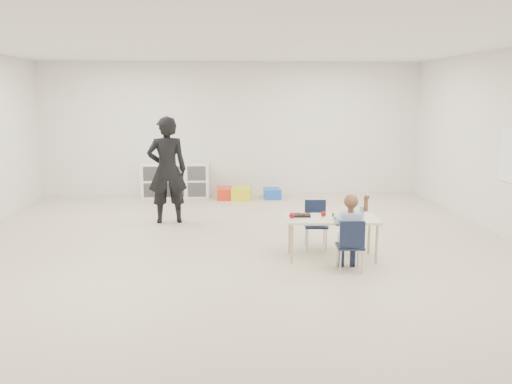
{
  "coord_description": "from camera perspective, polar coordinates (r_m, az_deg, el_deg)",
  "views": [
    {
      "loc": [
        -0.23,
        -6.99,
        2.12
      ],
      "look_at": [
        0.22,
        0.03,
        0.85
      ],
      "focal_mm": 38.0,
      "sensor_mm": 36.0,
      "label": 1
    }
  ],
  "objects": [
    {
      "name": "rules_poster",
      "position": [
        8.73,
        25.27,
        3.53
      ],
      "size": [
        0.02,
        0.6,
        0.8
      ],
      "primitive_type": "cube",
      "color": "white",
      "rests_on": "room"
    },
    {
      "name": "chair_far",
      "position": [
        7.61,
        6.34,
        -3.44
      ],
      "size": [
        0.34,
        0.32,
        0.66
      ],
      "primitive_type": null,
      "rotation": [
        0.0,
        0.0,
        -0.07
      ],
      "color": "black",
      "rests_on": "ground"
    },
    {
      "name": "table",
      "position": [
        7.15,
        7.97,
        -4.8
      ],
      "size": [
        1.23,
        0.68,
        0.55
      ],
      "rotation": [
        0.0,
        0.0,
        -0.07
      ],
      "color": "beige",
      "rests_on": "ground"
    },
    {
      "name": "lunch_tray_near",
      "position": [
        7.17,
        8.97,
        -2.44
      ],
      "size": [
        0.23,
        0.17,
        0.03
      ],
      "primitive_type": "cube",
      "rotation": [
        0.0,
        0.0,
        -0.07
      ],
      "color": "black",
      "rests_on": "table"
    },
    {
      "name": "adult",
      "position": [
        9.09,
        -9.34,
        2.3
      ],
      "size": [
        0.7,
        0.51,
        1.78
      ],
      "primitive_type": "imported",
      "rotation": [
        0.0,
        0.0,
        3.27
      ],
      "color": "black",
      "rests_on": "ground"
    },
    {
      "name": "apple_far",
      "position": [
        6.99,
        3.78,
        -2.49
      ],
      "size": [
        0.07,
        0.07,
        0.07
      ],
      "primitive_type": "sphere",
      "color": "maroon",
      "rests_on": "table"
    },
    {
      "name": "apple_near",
      "position": [
        7.13,
        7.11,
        -2.29
      ],
      "size": [
        0.07,
        0.07,
        0.07
      ],
      "primitive_type": "sphere",
      "color": "maroon",
      "rests_on": "table"
    },
    {
      "name": "cubby_shelf",
      "position": [
        11.45,
        -8.48,
        1.22
      ],
      "size": [
        1.4,
        0.4,
        0.7
      ],
      "primitive_type": "cube",
      "color": "white",
      "rests_on": "ground"
    },
    {
      "name": "bin_blue",
      "position": [
        11.2,
        1.72,
        -0.15
      ],
      "size": [
        0.34,
        0.43,
        0.21
      ],
      "primitive_type": "cube",
      "rotation": [
        0.0,
        0.0,
        0.03
      ],
      "color": "blue",
      "rests_on": "ground"
    },
    {
      "name": "bin_yellow",
      "position": [
        11.1,
        -1.53,
        -0.15
      ],
      "size": [
        0.45,
        0.54,
        0.25
      ],
      "primitive_type": "cube",
      "rotation": [
        0.0,
        0.0,
        -0.12
      ],
      "color": "yellow",
      "rests_on": "ground"
    },
    {
      "name": "bread_roll",
      "position": [
        7.03,
        10.09,
        -2.57
      ],
      "size": [
        0.09,
        0.09,
        0.07
      ],
      "primitive_type": "ellipsoid",
      "color": "tan",
      "rests_on": "table"
    },
    {
      "name": "milk_carton",
      "position": [
        6.95,
        8.53,
        -2.54
      ],
      "size": [
        0.07,
        0.07,
        0.1
      ],
      "primitive_type": "cube",
      "rotation": [
        0.0,
        0.0,
        -0.07
      ],
      "color": "white",
      "rests_on": "table"
    },
    {
      "name": "child",
      "position": [
        6.61,
        9.91,
        -3.95
      ],
      "size": [
        0.47,
        0.47,
        1.03
      ],
      "primitive_type": null,
      "rotation": [
        0.0,
        0.0,
        -0.07
      ],
      "color": "#A3B6DD",
      "rests_on": "chair_near"
    },
    {
      "name": "bin_red",
      "position": [
        11.15,
        -3.17,
        -0.14
      ],
      "size": [
        0.38,
        0.48,
        0.23
      ],
      "primitive_type": "cube",
      "rotation": [
        0.0,
        0.0,
        0.01
      ],
      "color": "red",
      "rests_on": "ground"
    },
    {
      "name": "room",
      "position": [
        7.03,
        -1.76,
        4.36
      ],
      "size": [
        9.0,
        9.02,
        2.8
      ],
      "color": "beige",
      "rests_on": "ground"
    },
    {
      "name": "lunch_tray_far",
      "position": [
        7.12,
        4.85,
        -2.45
      ],
      "size": [
        0.23,
        0.17,
        0.03
      ],
      "primitive_type": "cube",
      "rotation": [
        0.0,
        0.0,
        -0.07
      ],
      "color": "black",
      "rests_on": "table"
    },
    {
      "name": "chair_near",
      "position": [
        6.66,
        9.86,
        -5.52
      ],
      "size": [
        0.34,
        0.32,
        0.66
      ],
      "primitive_type": null,
      "rotation": [
        0.0,
        0.0,
        -0.07
      ],
      "color": "black",
      "rests_on": "ground"
    }
  ]
}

